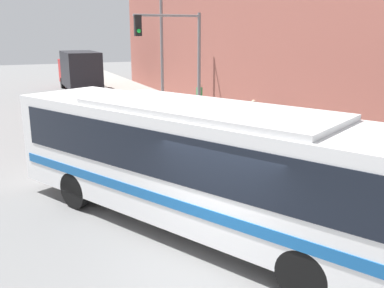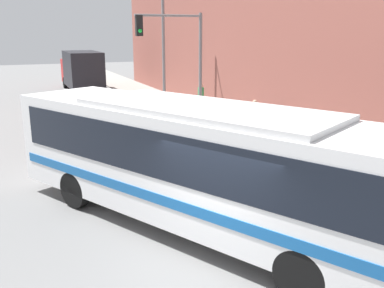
# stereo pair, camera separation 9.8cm
# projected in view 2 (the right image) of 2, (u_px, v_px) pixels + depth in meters

# --- Properties ---
(ground_plane) EXTENTS (120.00, 120.00, 0.00)m
(ground_plane) POSITION_uv_depth(u_px,v_px,m) (208.00, 271.00, 8.61)
(ground_plane) COLOR slate
(sidewalk) EXTENTS (3.19, 70.00, 0.14)m
(sidewalk) POSITION_uv_depth(u_px,v_px,m) (163.00, 102.00, 28.69)
(sidewalk) COLOR gray
(sidewalk) RESTS_ON ground_plane
(building_facade) EXTENTS (6.00, 31.86, 12.11)m
(building_facade) POSITION_uv_depth(u_px,v_px,m) (249.00, 8.00, 26.17)
(building_facade) COLOR brown
(building_facade) RESTS_ON ground_plane
(city_bus) EXTENTS (7.53, 11.25, 3.05)m
(city_bus) POSITION_uv_depth(u_px,v_px,m) (203.00, 160.00, 10.03)
(city_bus) COLOR white
(city_bus) RESTS_ON ground_plane
(delivery_truck) EXTENTS (2.44, 7.20, 3.15)m
(delivery_truck) POSITION_uv_depth(u_px,v_px,m) (81.00, 70.00, 34.12)
(delivery_truck) COLOR black
(delivery_truck) RESTS_ON ground_plane
(fire_hydrant) EXTENTS (0.23, 0.31, 0.73)m
(fire_hydrant) POSITION_uv_depth(u_px,v_px,m) (304.00, 166.00, 13.67)
(fire_hydrant) COLOR #999999
(fire_hydrant) RESTS_ON sidewalk
(traffic_light_pole) EXTENTS (3.28, 0.35, 5.39)m
(traffic_light_pole) POSITION_uv_depth(u_px,v_px,m) (179.00, 50.00, 19.94)
(traffic_light_pole) COLOR slate
(traffic_light_pole) RESTS_ON sidewalk
(street_lamp) EXTENTS (2.40, 0.28, 8.00)m
(street_lamp) POSITION_uv_depth(u_px,v_px,m) (159.00, 29.00, 25.00)
(street_lamp) COLOR slate
(street_lamp) RESTS_ON sidewalk
(pedestrian_near_corner) EXTENTS (0.34, 0.34, 1.67)m
(pedestrian_near_corner) POSITION_uv_depth(u_px,v_px,m) (254.00, 118.00, 18.76)
(pedestrian_near_corner) COLOR #23283D
(pedestrian_near_corner) RESTS_ON sidewalk
(pedestrian_mid_block) EXTENTS (0.34, 0.34, 1.78)m
(pedestrian_mid_block) POSITION_uv_depth(u_px,v_px,m) (201.00, 99.00, 23.63)
(pedestrian_mid_block) COLOR #23283D
(pedestrian_mid_block) RESTS_ON sidewalk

